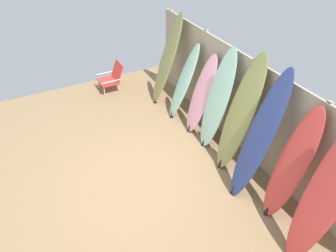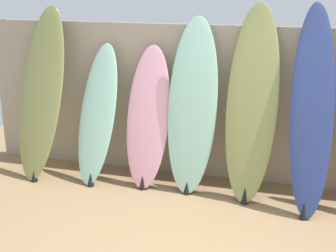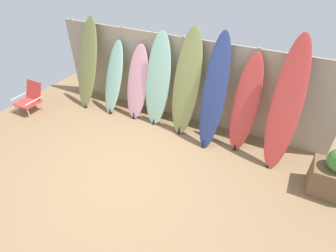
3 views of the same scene
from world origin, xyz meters
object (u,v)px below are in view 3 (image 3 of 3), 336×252
object	(u,v)px
surfboard_pink_2	(137,83)
surfboard_red_7	(286,106)
planter_box	(333,176)
surfboard_olive_4	(186,84)
surfboard_seafoam_3	(158,81)
surfboard_red_6	(245,104)
surfboard_seafoam_1	(114,79)
surfboard_navy_5	(214,93)
surfboard_olive_0	(87,64)
beach_chair	(30,97)

from	to	relation	value
surfboard_pink_2	surfboard_red_7	size ratio (longest dim) A/B	0.72
surfboard_pink_2	planter_box	size ratio (longest dim) A/B	1.88
surfboard_pink_2	surfboard_olive_4	world-z (taller)	surfboard_olive_4
surfboard_pink_2	surfboard_red_7	bearing A→B (deg)	-2.03
surfboard_seafoam_3	surfboard_red_6	distance (m)	1.82
surfboard_seafoam_1	surfboard_red_7	size ratio (longest dim) A/B	0.72
surfboard_pink_2	surfboard_navy_5	size ratio (longest dim) A/B	0.76
surfboard_olive_4	surfboard_red_7	world-z (taller)	surfboard_red_7
surfboard_pink_2	surfboard_red_6	distance (m)	2.33
surfboard_olive_0	beach_chair	world-z (taller)	surfboard_olive_0
surfboard_olive_0	surfboard_pink_2	size ratio (longest dim) A/B	1.27
surfboard_olive_4	surfboard_olive_0	bearing A→B (deg)	-178.59
surfboard_olive_4	surfboard_red_7	size ratio (longest dim) A/B	0.94
surfboard_olive_0	surfboard_navy_5	xyz separation A→B (m)	(3.06, -0.05, 0.03)
surfboard_pink_2	planter_box	world-z (taller)	surfboard_pink_2
beach_chair	surfboard_seafoam_1	bearing A→B (deg)	25.30
surfboard_olive_4	beach_chair	world-z (taller)	surfboard_olive_4
surfboard_red_7	surfboard_pink_2	bearing A→B (deg)	177.97
surfboard_pink_2	surfboard_olive_4	bearing A→B (deg)	-0.21
surfboard_seafoam_1	surfboard_red_6	xyz separation A→B (m)	(2.93, 0.05, 0.11)
surfboard_olive_0	planter_box	size ratio (longest dim) A/B	2.39
surfboard_pink_2	surfboard_seafoam_3	xyz separation A→B (m)	(0.51, 0.00, 0.17)
planter_box	surfboard_olive_4	bearing A→B (deg)	168.46
surfboard_olive_4	surfboard_navy_5	xyz separation A→B (m)	(0.60, -0.11, 0.00)
surfboard_pink_2	beach_chair	world-z (taller)	surfboard_pink_2
surfboard_navy_5	surfboard_red_6	xyz separation A→B (m)	(0.57, 0.12, -0.14)
surfboard_seafoam_1	surfboard_navy_5	distance (m)	2.38
surfboard_seafoam_1	planter_box	bearing A→B (deg)	-6.63
surfboard_olive_0	surfboard_olive_4	distance (m)	2.46
surfboard_seafoam_1	surfboard_pink_2	size ratio (longest dim) A/B	1.00
surfboard_navy_5	planter_box	world-z (taller)	surfboard_navy_5
surfboard_red_6	beach_chair	xyz separation A→B (m)	(-4.68, -1.00, -0.56)
surfboard_red_7	surfboard_seafoam_3	bearing A→B (deg)	177.44
surfboard_olive_4	surfboard_navy_5	world-z (taller)	surfboard_navy_5
surfboard_seafoam_1	beach_chair	xyz separation A→B (m)	(-1.75, -0.95, -0.45)
surfboard_seafoam_1	surfboard_seafoam_3	distance (m)	1.13
surfboard_seafoam_3	surfboard_navy_5	world-z (taller)	surfboard_navy_5
surfboard_olive_0	surfboard_red_7	bearing A→B (deg)	-0.55
surfboard_olive_4	planter_box	xyz separation A→B (m)	(2.76, -0.56, -0.67)
surfboard_olive_4	surfboard_red_6	distance (m)	1.18
surfboard_olive_0	beach_chair	xyz separation A→B (m)	(-1.05, -0.93, -0.67)
surfboard_navy_5	planter_box	size ratio (longest dim) A/B	2.48
surfboard_red_7	surfboard_navy_5	bearing A→B (deg)	-179.63
surfboard_seafoam_1	surfboard_pink_2	world-z (taller)	surfboard_seafoam_1
surfboard_seafoam_3	planter_box	xyz separation A→B (m)	(3.40, -0.57, -0.59)
surfboard_navy_5	surfboard_red_6	world-z (taller)	surfboard_navy_5
surfboard_seafoam_3	surfboard_red_6	world-z (taller)	surfboard_seafoam_3
surfboard_red_7	surfboard_red_6	bearing A→B (deg)	170.56
surfboard_seafoam_1	surfboard_pink_2	xyz separation A→B (m)	(0.60, 0.04, -0.00)
surfboard_seafoam_3	beach_chair	size ratio (longest dim) A/B	2.96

